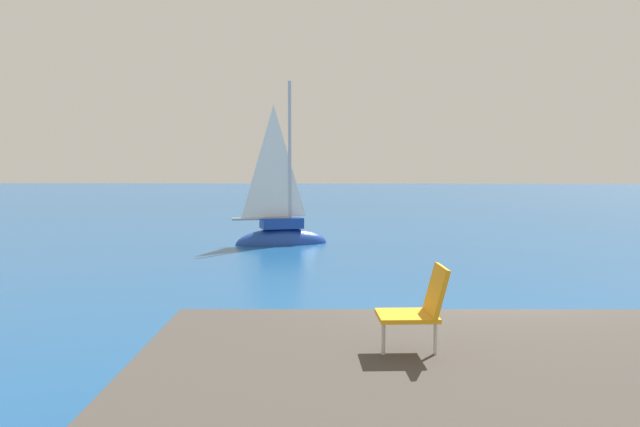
# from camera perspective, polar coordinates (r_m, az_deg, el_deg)

# --- Properties ---
(ground_plane) EXTENTS (160.00, 160.00, 0.00)m
(ground_plane) POSITION_cam_1_polar(r_m,az_deg,el_deg) (9.88, 12.38, -11.86)
(ground_plane) COLOR navy
(shore_ledge) EXTENTS (6.77, 4.48, 1.04)m
(shore_ledge) POSITION_cam_1_polar(r_m,az_deg,el_deg) (6.06, 16.95, -17.34)
(shore_ledge) COLOR #423D38
(shore_ledge) RESTS_ON ground
(boulder_inland) EXTENTS (1.70, 1.51, 1.01)m
(boulder_inland) POSITION_cam_1_polar(r_m,az_deg,el_deg) (8.81, 21.53, -14.09)
(boulder_inland) COLOR #3C362F
(boulder_inland) RESTS_ON ground
(sailboat_near) EXTENTS (3.36, 2.02, 6.06)m
(sailboat_near) POSITION_cam_1_polar(r_m,az_deg,el_deg) (22.27, -3.42, -1.85)
(sailboat_near) COLOR #193D99
(sailboat_near) RESTS_ON ground
(beach_chair) EXTENTS (0.62, 0.52, 0.80)m
(beach_chair) POSITION_cam_1_polar(r_m,az_deg,el_deg) (5.93, 8.72, -7.95)
(beach_chair) COLOR orange
(beach_chair) RESTS_ON shore_ledge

